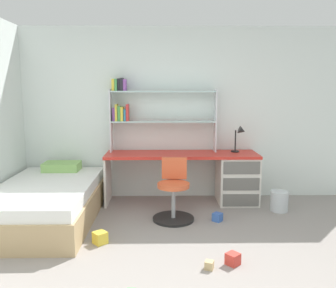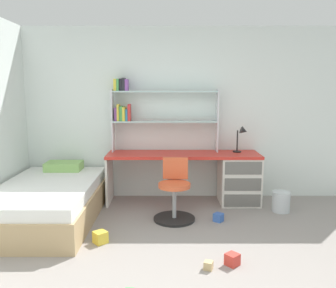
{
  "view_description": "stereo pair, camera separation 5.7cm",
  "coord_description": "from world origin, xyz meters",
  "views": [
    {
      "loc": [
        -0.31,
        -2.5,
        1.62
      ],
      "look_at": [
        -0.24,
        1.69,
        0.96
      ],
      "focal_mm": 37.43,
      "sensor_mm": 36.0,
      "label": 1
    },
    {
      "loc": [
        -0.26,
        -2.5,
        1.62
      ],
      "look_at": [
        -0.24,
        1.69,
        0.96
      ],
      "focal_mm": 37.43,
      "sensor_mm": 36.0,
      "label": 2
    }
  ],
  "objects": [
    {
      "name": "toy_block_yellow_1",
      "position": [
        -0.98,
        1.02,
        0.06
      ],
      "size": [
        0.18,
        0.18,
        0.13
      ],
      "primitive_type": "cube",
      "rotation": [
        0.0,
        0.0,
        0.72
      ],
      "color": "gold",
      "rests_on": "ground_plane"
    },
    {
      "name": "bed_platform",
      "position": [
        -1.75,
        1.7,
        0.24
      ],
      "size": [
        1.18,
        1.96,
        0.59
      ],
      "color": "tan",
      "rests_on": "ground_plane"
    },
    {
      "name": "desk_lamp",
      "position": [
        0.8,
        2.44,
        0.98
      ],
      "size": [
        0.2,
        0.17,
        0.38
      ],
      "color": "black",
      "rests_on": "desk"
    },
    {
      "name": "toy_block_blue_2",
      "position": [
        0.37,
        1.64,
        0.05
      ],
      "size": [
        0.14,
        0.14,
        0.1
      ],
      "primitive_type": "cube",
      "rotation": [
        0.0,
        0.0,
        2.46
      ],
      "color": "#3860B7",
      "rests_on": "ground_plane"
    },
    {
      "name": "waste_bin",
      "position": [
        1.26,
        2.0,
        0.13
      ],
      "size": [
        0.24,
        0.24,
        0.27
      ],
      "primitive_type": "cylinder",
      "color": "silver",
      "rests_on": "ground_plane"
    },
    {
      "name": "swivel_chair",
      "position": [
        -0.17,
        1.72,
        0.3
      ],
      "size": [
        0.52,
        0.52,
        0.76
      ],
      "color": "black",
      "rests_on": "ground_plane"
    },
    {
      "name": "toy_block_red_0",
      "position": [
        0.34,
        0.55,
        0.06
      ],
      "size": [
        0.16,
        0.16,
        0.11
      ],
      "primitive_type": "cube",
      "rotation": [
        0.0,
        0.0,
        2.29
      ],
      "color": "red",
      "rests_on": "ground_plane"
    },
    {
      "name": "toy_block_natural_4",
      "position": [
        0.11,
        0.47,
        0.04
      ],
      "size": [
        0.1,
        0.1,
        0.08
      ],
      "primitive_type": "cube",
      "rotation": [
        0.0,
        0.0,
        1.22
      ],
      "color": "tan",
      "rests_on": "ground_plane"
    },
    {
      "name": "room_shell",
      "position": [
        -1.26,
        1.29,
        1.26
      ],
      "size": [
        5.72,
        6.38,
        2.52
      ],
      "color": "silver",
      "rests_on": "ground_plane"
    },
    {
      "name": "desk",
      "position": [
        0.54,
        2.38,
        0.41
      ],
      "size": [
        2.15,
        0.57,
        0.72
      ],
      "color": "red",
      "rests_on": "ground_plane"
    },
    {
      "name": "bookshelf_hutch",
      "position": [
        -0.52,
        2.55,
        1.35
      ],
      "size": [
        1.53,
        0.22,
        1.06
      ],
      "color": "silver",
      "rests_on": "desk"
    }
  ]
}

